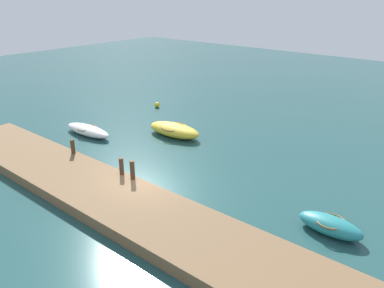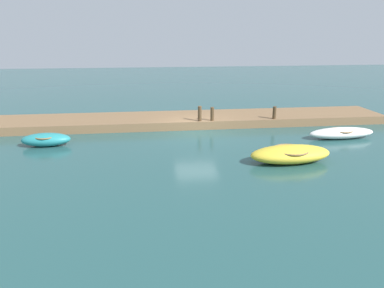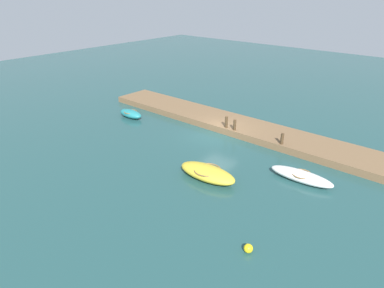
# 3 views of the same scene
# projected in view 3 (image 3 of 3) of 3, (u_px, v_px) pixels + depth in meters

# --- Properties ---
(ground_plane) EXTENTS (84.00, 84.00, 0.00)m
(ground_plane) POSITION_uv_depth(u_px,v_px,m) (218.00, 135.00, 26.69)
(ground_plane) COLOR #234C4C
(dock_platform) EXTENTS (24.73, 3.45, 0.50)m
(dock_platform) POSITION_uv_depth(u_px,v_px,m) (234.00, 124.00, 28.03)
(dock_platform) COLOR brown
(dock_platform) RESTS_ON ground_plane
(dinghy_teal) EXTENTS (2.46, 1.13, 0.67)m
(dinghy_teal) POSITION_uv_depth(u_px,v_px,m) (131.00, 114.00, 30.10)
(dinghy_teal) COLOR teal
(dinghy_teal) RESTS_ON ground_plane
(rowboat_yellow) EXTENTS (3.76, 1.72, 0.78)m
(rowboat_yellow) POSITION_uv_depth(u_px,v_px,m) (207.00, 173.00, 20.52)
(rowboat_yellow) COLOR gold
(rowboat_yellow) RESTS_ON ground_plane
(rowboat_white) EXTENTS (3.79, 1.25, 0.60)m
(rowboat_white) POSITION_uv_depth(u_px,v_px,m) (301.00, 176.00, 20.34)
(rowboat_white) COLOR white
(rowboat_white) RESTS_ON ground_plane
(mooring_post_west) EXTENTS (0.22, 0.22, 0.76)m
(mooring_post_west) POSITION_uv_depth(u_px,v_px,m) (282.00, 139.00, 23.82)
(mooring_post_west) COLOR #47331E
(mooring_post_west) RESTS_ON dock_platform
(mooring_post_mid_west) EXTENTS (0.21, 0.21, 0.82)m
(mooring_post_mid_west) POSITION_uv_depth(u_px,v_px,m) (235.00, 125.00, 26.11)
(mooring_post_mid_west) COLOR #47331E
(mooring_post_mid_west) RESTS_ON dock_platform
(mooring_post_mid_east) EXTENTS (0.22, 0.22, 0.90)m
(mooring_post_mid_east) POSITION_uv_depth(u_px,v_px,m) (226.00, 122.00, 26.55)
(mooring_post_mid_east) COLOR #47331E
(mooring_post_mid_east) RESTS_ON dock_platform
(marker_buoy) EXTENTS (0.40, 0.40, 0.40)m
(marker_buoy) POSITION_uv_depth(u_px,v_px,m) (248.00, 248.00, 14.93)
(marker_buoy) COLOR yellow
(marker_buoy) RESTS_ON ground_plane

